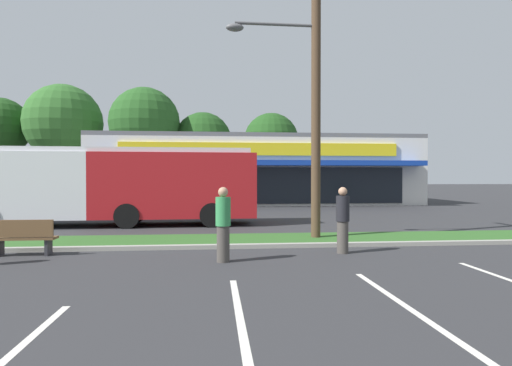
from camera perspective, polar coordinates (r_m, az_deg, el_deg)
name	(u,v)px	position (r m, az deg, el deg)	size (l,w,h in m)	color
grass_median	(232,240)	(13.68, -3.24, -7.56)	(56.00, 2.20, 0.12)	#2D5B23
curb_lip	(233,246)	(12.47, -3.01, -8.37)	(56.00, 0.24, 0.12)	#99968C
parking_stripe_2	(240,321)	(6.41, -2.08, -17.79)	(0.12, 4.80, 0.01)	silver
parking_stripe_3	(410,309)	(7.34, 19.72, -15.40)	(0.12, 4.80, 0.01)	silver
storefront_building	(253,171)	(35.91, -0.38, 1.64)	(24.15, 13.82, 5.16)	silver
tree_far_left	(0,127)	(51.42, -30.79, 6.40)	(5.93, 5.93, 10.16)	#473323
tree_left	(63,123)	(47.84, -24.15, 7.29)	(7.68, 7.68, 11.37)	#473323
tree_mid_left	(145,123)	(43.96, -14.55, 7.75)	(6.86, 6.86, 10.84)	#473323
tree_mid	(203,141)	(44.78, -7.04, 5.52)	(5.90, 5.90, 8.71)	#473323
tree_mid_right	(271,140)	(45.12, 2.03, 5.66)	(5.68, 5.68, 8.73)	#473323
utility_pole	(311,81)	(14.22, 7.35, 13.25)	(3.03, 2.40, 9.55)	#4C3826
city_bus	(109,184)	(19.15, -18.88, -0.09)	(12.35, 2.94, 3.25)	#AD191E
bus_stop_bench	(23,237)	(12.74, -28.50, -6.26)	(1.60, 0.45, 0.95)	brown
car_0	(127,201)	(24.43, -16.77, -2.32)	(4.68, 1.96, 1.40)	maroon
pedestrian_near_bench	(223,224)	(10.42, -4.38, -5.48)	(0.36, 0.36, 1.81)	#47423D
pedestrian_by_pole	(343,220)	(11.81, 11.41, -4.83)	(0.36, 0.36, 1.78)	#47423D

